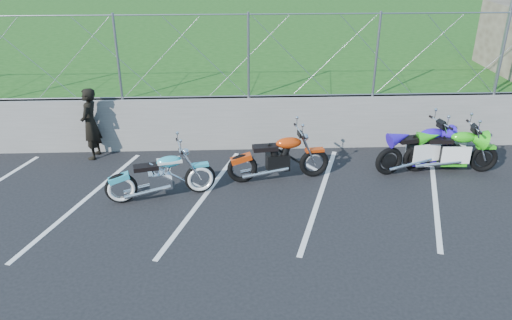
{
  "coord_description": "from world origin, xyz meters",
  "views": [
    {
      "loc": [
        0.69,
        -7.96,
        5.0
      ],
      "look_at": [
        1.08,
        1.3,
        0.68
      ],
      "focal_mm": 35.0,
      "sensor_mm": 36.0,
      "label": 1
    }
  ],
  "objects_px": {
    "sportbike_green": "(453,152)",
    "cruiser_turquoise": "(162,178)",
    "sportbike_blue": "(422,150)",
    "person_standing": "(90,124)",
    "naked_orange": "(280,159)"
  },
  "relations": [
    {
      "from": "sportbike_blue",
      "to": "sportbike_green",
      "type": "bearing_deg",
      "value": -21.54
    },
    {
      "from": "cruiser_turquoise",
      "to": "sportbike_blue",
      "type": "height_order",
      "value": "sportbike_blue"
    },
    {
      "from": "cruiser_turquoise",
      "to": "naked_orange",
      "type": "distance_m",
      "value": 2.54
    },
    {
      "from": "cruiser_turquoise",
      "to": "naked_orange",
      "type": "height_order",
      "value": "naked_orange"
    },
    {
      "from": "cruiser_turquoise",
      "to": "sportbike_green",
      "type": "relative_size",
      "value": 1.03
    },
    {
      "from": "sportbike_green",
      "to": "cruiser_turquoise",
      "type": "bearing_deg",
      "value": -168.84
    },
    {
      "from": "sportbike_green",
      "to": "sportbike_blue",
      "type": "distance_m",
      "value": 0.67
    },
    {
      "from": "cruiser_turquoise",
      "to": "sportbike_blue",
      "type": "bearing_deg",
      "value": -3.49
    },
    {
      "from": "naked_orange",
      "to": "sportbike_green",
      "type": "relative_size",
      "value": 1.06
    },
    {
      "from": "cruiser_turquoise",
      "to": "sportbike_blue",
      "type": "distance_m",
      "value": 5.73
    },
    {
      "from": "cruiser_turquoise",
      "to": "naked_orange",
      "type": "xyz_separation_m",
      "value": [
        2.44,
        0.7,
        0.04
      ]
    },
    {
      "from": "sportbike_green",
      "to": "person_standing",
      "type": "bearing_deg",
      "value": 175.1
    },
    {
      "from": "person_standing",
      "to": "sportbike_blue",
      "type": "bearing_deg",
      "value": 87.96
    },
    {
      "from": "sportbike_green",
      "to": "sportbike_blue",
      "type": "bearing_deg",
      "value": 174.58
    },
    {
      "from": "naked_orange",
      "to": "sportbike_blue",
      "type": "height_order",
      "value": "sportbike_blue"
    }
  ]
}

